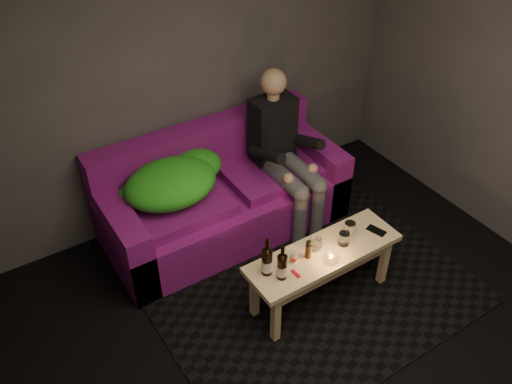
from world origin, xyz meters
The scene contains 17 objects.
floor centered at (0.00, 0.00, 0.00)m, with size 4.50×4.50×0.00m, color black.
room centered at (0.00, 0.47, 1.64)m, with size 4.50×4.50×4.50m.
rug centered at (0.25, 0.74, 0.01)m, with size 2.36×1.72×0.01m, color black.
sofa centered at (0.04, 1.82, 0.32)m, with size 2.03×0.91×0.87m.
green_blanket centered at (-0.38, 1.81, 0.66)m, with size 0.89×0.61×0.30m.
person centered at (0.56, 1.65, 0.70)m, with size 0.37×0.84×1.36m.
coffee_table centered at (0.25, 0.69, 0.40)m, with size 1.18×0.39×0.48m.
beer_bottle_a centered at (-0.21, 0.73, 0.60)m, with size 0.08×0.08×0.31m.
beer_bottle_b centered at (-0.15, 0.64, 0.59)m, with size 0.07×0.07×0.28m.
salt_shaker centered at (0.00, 0.72, 0.53)m, with size 0.04×0.04×0.09m, color silver.
pepper_mill centered at (0.11, 0.70, 0.54)m, with size 0.04×0.04×0.12m, color black.
tumbler_back centered at (0.21, 0.74, 0.53)m, with size 0.08×0.08×0.10m, color white.
tealight centered at (0.23, 0.59, 0.51)m, with size 0.06×0.06×0.04m.
tumbler_front centered at (0.41, 0.67, 0.53)m, with size 0.08×0.08×0.10m, color white.
steel_cup centered at (0.51, 0.73, 0.54)m, with size 0.08×0.08×0.11m, color #ABAFB2.
smartphone centered at (0.71, 0.65, 0.49)m, with size 0.07×0.14×0.01m, color black.
red_lighter centered at (-0.06, 0.61, 0.49)m, with size 0.02×0.08×0.01m, color red.
Camera 1 is at (-1.66, -1.41, 3.18)m, focal length 38.00 mm.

